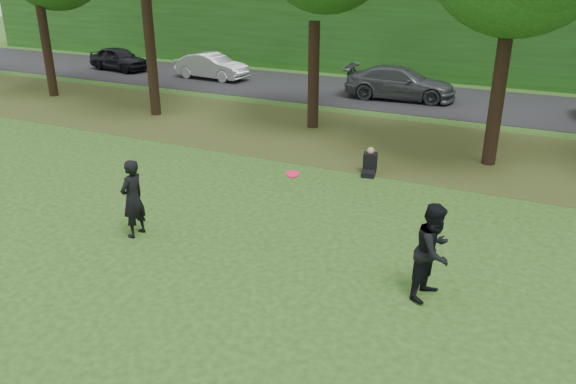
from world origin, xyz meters
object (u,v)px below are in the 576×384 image
(player_right, at_px, (434,251))
(seated_person, at_px, (370,164))
(player_left, at_px, (133,198))
(frisbee, at_px, (292,174))

(player_right, xyz_separation_m, seated_person, (-3.29, 6.19, -0.67))
(player_left, height_order, frisbee, frisbee)
(player_right, bearing_deg, seated_person, 42.32)
(seated_person, bearing_deg, player_left, -130.76)
(player_left, relative_size, frisbee, 5.32)
(seated_person, bearing_deg, player_right, -73.65)
(frisbee, relative_size, seated_person, 0.43)
(player_right, distance_m, seated_person, 7.05)
(player_right, height_order, seated_person, player_right)
(player_left, distance_m, frisbee, 4.08)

